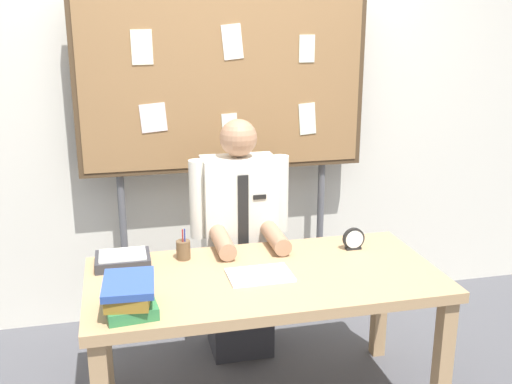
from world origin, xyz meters
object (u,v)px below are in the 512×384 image
Objects in this scene: person at (240,249)px; desk at (265,291)px; bulletin_board at (225,89)px; pen_holder at (183,250)px; book_stack at (129,296)px; open_notebook at (260,275)px; desk_clock at (354,240)px; paper_tray at (123,260)px.

desk is at bearing -90.00° from person.
bulletin_board is (-0.00, 0.40, 0.85)m from person.
pen_holder is (-0.35, -0.70, -0.70)m from bulletin_board.
desk is 10.27× the size of pen_holder.
desk is 5.73× the size of book_stack.
book_stack is 0.97× the size of open_notebook.
bulletin_board is 6.84× the size of open_notebook.
open_notebook is at bearing -144.84° from desk.
book_stack is (-0.62, -0.80, 0.16)m from person.
person is at bearing 51.87° from book_stack.
person is 11.89× the size of desk_clock.
paper_tray is at bearing 157.91° from desk.
paper_tray is (-0.64, -0.71, -0.72)m from bulletin_board.
person reaches higher than pen_holder.
person is at bearing 87.25° from open_notebook.
book_stack is (-0.62, -1.20, -0.69)m from bulletin_board.
book_stack reaches higher than paper_tray.
book_stack reaches higher than desk_clock.
person is at bearing -89.99° from bulletin_board.
book_stack is at bearing -128.13° from person.
bulletin_board is at bearing 124.07° from desk_clock.
book_stack is 1.22m from desk_clock.
desk is at bearing 19.77° from book_stack.
pen_holder reaches higher than desk.
bulletin_board is (-0.00, 0.97, 0.84)m from desk.
person reaches higher than book_stack.
person is at bearing 40.93° from pen_holder.
pen_holder reaches higher than book_stack.
desk_clock is 0.87m from pen_holder.
paper_tray is (-0.64, 0.26, 0.11)m from desk.
desk is at bearing -22.09° from paper_tray.
open_notebook is at bearing -91.64° from bulletin_board.
pen_holder is (0.28, 0.49, -0.02)m from book_stack.
open_notebook is (0.60, 0.20, -0.06)m from book_stack.
person is 4.76× the size of book_stack.
bulletin_board is 7.75× the size of paper_tray.
desk_clock is (0.52, -0.77, -0.70)m from bulletin_board.
person is 5.24× the size of paper_tray.
desk is at bearing 35.16° from open_notebook.
desk_clock is at bearing -55.93° from bulletin_board.
person is 0.68× the size of bulletin_board.
paper_tray is at bearing 176.91° from desk_clock.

